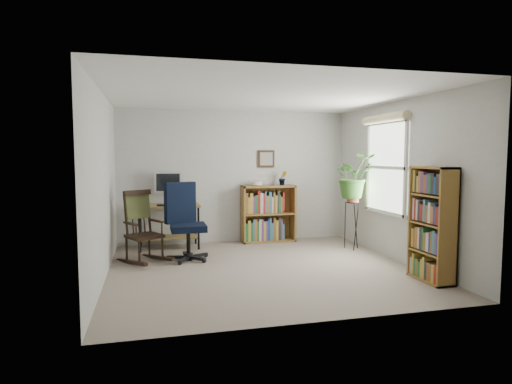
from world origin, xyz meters
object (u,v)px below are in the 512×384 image
object	(u,v)px
office_chair	(188,221)
tall_bookshelf	(432,224)
rocking_chair	(144,226)
low_bookshelf	(268,214)
desk	(169,226)

from	to	relation	value
office_chair	tall_bookshelf	size ratio (longest dim) A/B	0.83
tall_bookshelf	office_chair	bearing A→B (deg)	147.78
rocking_chair	office_chair	bearing A→B (deg)	-30.86
office_chair	tall_bookshelf	bearing A→B (deg)	-57.11
low_bookshelf	desk	bearing A→B (deg)	-176.19
desk	low_bookshelf	size ratio (longest dim) A/B	1.00
rocking_chair	desk	bearing A→B (deg)	38.16
tall_bookshelf	rocking_chair	bearing A→B (deg)	152.43
desk	tall_bookshelf	size ratio (longest dim) A/B	0.72
rocking_chair	low_bookshelf	bearing A→B (deg)	-3.21
office_chair	tall_bookshelf	world-z (taller)	tall_bookshelf
desk	rocking_chair	distance (m)	1.02
office_chair	tall_bookshelf	xyz separation A→B (m)	(2.89, -1.82, 0.13)
low_bookshelf	tall_bookshelf	xyz separation A→B (m)	(1.34, -2.89, 0.21)
office_chair	desk	bearing A→B (deg)	79.69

